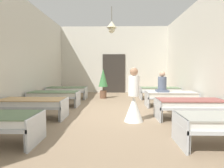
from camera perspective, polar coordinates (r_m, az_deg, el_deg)
The scene contains 11 objects.
ground_plane at distance 6.44m, azimuth -0.16°, elevation -8.81°, with size 7.22×11.71×0.10m, color #8C755B.
room_shell at distance 7.69m, azimuth 0.12°, elevation 9.12°, with size 7.02×11.31×4.12m.
bed_left_row_1 at distance 5.93m, azimuth -22.93°, elevation -5.45°, with size 1.90×0.84×0.57m.
bed_right_row_1 at distance 5.80m, azimuth 22.61°, elevation -5.65°, with size 1.90×0.84×0.57m.
bed_left_row_2 at distance 7.68m, azimuth -17.09°, elevation -3.18°, with size 1.90×0.84×0.57m.
bed_right_row_2 at distance 7.58m, azimuth 17.41°, elevation -3.28°, with size 1.90×0.84×0.57m.
bed_left_row_3 at distance 9.49m, azimuth -13.46°, elevation -1.74°, with size 1.90×0.84×0.57m.
bed_right_row_3 at distance 9.41m, azimuth 14.22°, elevation -1.80°, with size 1.90×0.84×0.57m.
nurse_near_aisle at distance 5.17m, azimuth 6.59°, elevation -5.51°, with size 0.52×0.52×1.49m.
patient_seated_primary at distance 7.41m, azimuth 14.96°, elevation -0.05°, with size 0.44×0.44×0.80m.
potted_plant at distance 9.37m, azimuth -2.70°, elevation 0.98°, with size 0.46×0.46×1.48m.
Camera 1 is at (0.17, -6.27, 1.39)m, focal length 30.16 mm.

